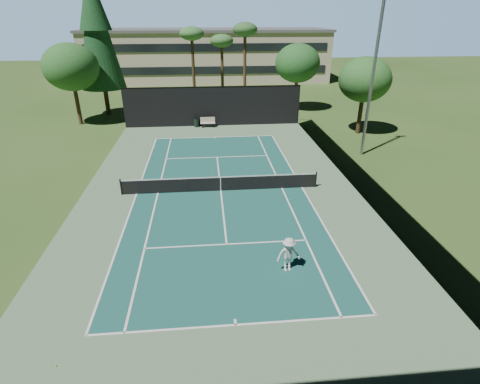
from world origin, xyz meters
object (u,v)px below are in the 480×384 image
(tennis_net, at_px, (221,183))
(trash_bin, at_px, (197,122))
(player, at_px, (289,254))
(tennis_ball_b, at_px, (183,180))
(tennis_ball_a, at_px, (56,366))
(park_bench, at_px, (208,122))
(tennis_ball_d, at_px, (181,170))
(tennis_ball_c, at_px, (213,172))

(tennis_net, distance_m, trash_bin, 15.80)
(player, relative_size, tennis_ball_b, 27.79)
(tennis_ball_a, bearing_deg, tennis_net, 65.08)
(park_bench, bearing_deg, tennis_ball_b, -98.31)
(tennis_net, xyz_separation_m, tennis_ball_d, (-2.77, 3.94, -0.53))
(player, bearing_deg, tennis_ball_a, -158.84)
(park_bench, bearing_deg, trash_bin, 169.51)
(tennis_net, bearing_deg, trash_bin, 96.32)
(trash_bin, bearing_deg, player, -79.80)
(tennis_net, xyz_separation_m, park_bench, (-0.61, 15.49, -0.01))
(tennis_ball_b, distance_m, tennis_ball_d, 1.93)
(tennis_net, bearing_deg, park_bench, 92.24)
(park_bench, height_order, trash_bin, park_bench)
(tennis_ball_a, relative_size, tennis_ball_b, 1.00)
(tennis_net, distance_m, player, 9.13)
(player, distance_m, tennis_ball_d, 13.81)
(park_bench, bearing_deg, tennis_ball_c, -89.19)
(player, bearing_deg, tennis_net, 101.31)
(tennis_ball_d, distance_m, trash_bin, 11.81)
(tennis_ball_b, bearing_deg, tennis_net, -38.17)
(player, relative_size, tennis_ball_c, 29.07)
(player, relative_size, park_bench, 1.13)
(tennis_net, bearing_deg, tennis_ball_d, 125.06)
(tennis_net, bearing_deg, player, -73.09)
(tennis_ball_b, relative_size, park_bench, 0.04)
(tennis_ball_d, relative_size, park_bench, 0.04)
(tennis_ball_a, xyz_separation_m, trash_bin, (4.37, 28.86, 0.45))
(player, xyz_separation_m, tennis_ball_c, (-3.09, 11.96, -0.82))
(tennis_ball_c, bearing_deg, tennis_ball_a, -109.11)
(tennis_net, height_order, player, player)
(tennis_net, distance_m, park_bench, 15.51)
(park_bench, distance_m, trash_bin, 1.15)
(tennis_net, distance_m, tennis_ball_b, 3.32)
(tennis_ball_c, distance_m, tennis_ball_d, 2.44)
(tennis_ball_a, bearing_deg, tennis_ball_b, 76.89)
(tennis_net, height_order, park_bench, tennis_net)
(tennis_ball_a, distance_m, tennis_ball_b, 15.58)
(tennis_ball_b, height_order, park_bench, park_bench)
(trash_bin, bearing_deg, park_bench, -10.49)
(tennis_ball_a, height_order, tennis_ball_d, same)
(tennis_net, relative_size, tennis_ball_b, 211.98)
(tennis_ball_b, distance_m, park_bench, 13.62)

